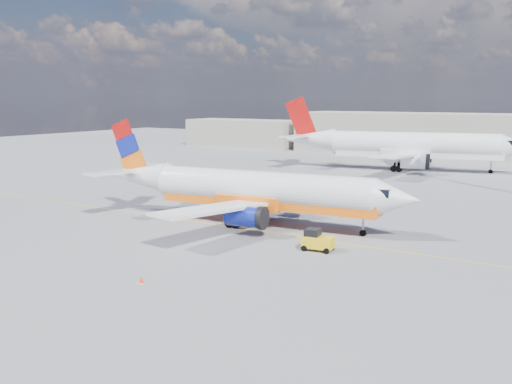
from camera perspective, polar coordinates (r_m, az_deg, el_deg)
The scene contains 8 objects.
ground at distance 46.52m, azimuth -3.95°, elevation -4.31°, with size 240.00×240.00×0.00m, color slate.
taxi_line at distance 48.90m, azimuth -1.87°, elevation -3.60°, with size 70.00×0.15×0.01m, color yellow.
terminal_main at distance 113.70m, azimuth 21.33°, elevation 5.26°, with size 70.00×14.00×8.00m, color #B3AA9A.
terminal_annex at distance 130.25m, azimuth -1.17°, elevation 5.92°, with size 26.00×10.00×6.00m, color #B3AA9A.
main_jet at distance 49.81m, azimuth -0.33°, elevation 0.19°, with size 29.97×23.58×9.09m.
second_jet at distance 89.96m, azimuth 14.75°, elevation 4.48°, with size 37.03×28.34×11.18m.
gse_tug at distance 41.86m, azimuth 6.13°, elevation -4.84°, with size 2.35×1.61×1.59m.
traffic_cone at distance 35.28m, azimuth -11.41°, elevation -8.60°, with size 0.34×0.34×0.48m.
Camera 1 is at (26.83, -36.36, 11.06)m, focal length 40.00 mm.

